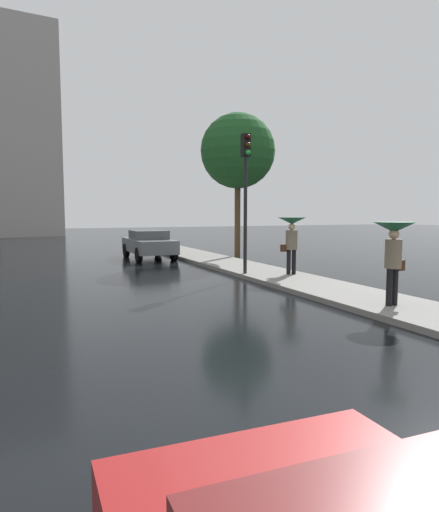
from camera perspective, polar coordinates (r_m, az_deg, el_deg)
name	(u,v)px	position (r m, az deg, el deg)	size (l,w,h in m)	color
ground	(299,422)	(5.27, 9.81, -19.61)	(120.00, 120.00, 0.00)	black
car_grey_near_kerb	(149,244)	(21.98, -8.76, 1.51)	(1.85, 4.06, 1.35)	slate
pedestrian_with_umbrella_near	(394,241)	(10.85, 20.85, 1.73)	(0.90, 0.90, 1.86)	black
pedestrian_with_umbrella_far	(292,231)	(15.43, 8.95, 3.12)	(0.94, 0.94, 1.90)	black
traffic_light	(246,178)	(15.52, 3.29, 9.64)	(0.26, 0.39, 4.66)	black
street_tree_near	(238,151)	(21.97, 2.28, 12.86)	(3.49, 3.49, 6.80)	#4C3823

